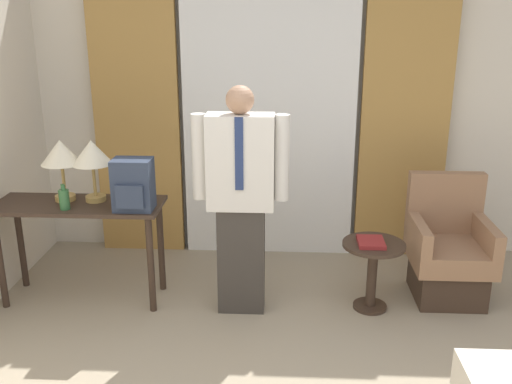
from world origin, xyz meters
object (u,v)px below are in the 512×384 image
object	(u,v)px
backpack	(133,185)
side_table	(373,264)
armchair	(448,254)
desk	(80,220)
person	(241,195)
bottle_near_edge	(64,199)
table_lamp_right	(92,155)
book	(371,242)
table_lamp_left	(61,155)

from	to	relation	value
backpack	side_table	distance (m)	1.82
armchair	side_table	bearing A→B (deg)	-158.32
desk	person	world-z (taller)	person
bottle_near_edge	armchair	size ratio (longest dim) A/B	0.20
table_lamp_right	side_table	bearing A→B (deg)	-3.20
person	book	distance (m)	1.00
armchair	backpack	bearing A→B (deg)	-172.58
bottle_near_edge	armchair	bearing A→B (deg)	6.52
side_table	table_lamp_right	bearing A→B (deg)	176.80
side_table	book	world-z (taller)	book
table_lamp_left	armchair	world-z (taller)	table_lamp_left
table_lamp_left	table_lamp_right	bearing A→B (deg)	0.00
backpack	book	xyz separation A→B (m)	(1.69, 0.04, -0.42)
desk	book	bearing A→B (deg)	-1.74
armchair	side_table	xyz separation A→B (m)	(-0.61, -0.24, 0.01)
backpack	armchair	bearing A→B (deg)	7.42
armchair	book	xyz separation A→B (m)	(-0.63, -0.26, 0.19)
book	backpack	bearing A→B (deg)	-178.48
person	armchair	size ratio (longest dim) A/B	1.78
backpack	armchair	world-z (taller)	backpack
desk	table_lamp_left	distance (m)	0.50
table_lamp_left	person	xyz separation A→B (m)	(1.33, -0.17, -0.23)
table_lamp_left	side_table	distance (m)	2.41
backpack	person	size ratio (longest dim) A/B	0.22
desk	bottle_near_edge	world-z (taller)	bottle_near_edge
table_lamp_left	table_lamp_right	world-z (taller)	same
armchair	desk	bearing A→B (deg)	-176.04
backpack	side_table	size ratio (longest dim) A/B	0.71
side_table	armchair	bearing A→B (deg)	21.68
side_table	book	size ratio (longest dim) A/B	2.33
table_lamp_left	person	world-z (taller)	person
table_lamp_right	armchair	size ratio (longest dim) A/B	0.49
desk	backpack	world-z (taller)	backpack
bottle_near_edge	book	xyz separation A→B (m)	(2.19, 0.06, -0.31)
table_lamp_left	backpack	bearing A→B (deg)	-17.27
backpack	book	distance (m)	1.74
person	armchair	distance (m)	1.68
desk	book	distance (m)	2.15
person	book	xyz separation A→B (m)	(0.93, 0.04, -0.36)
armchair	side_table	world-z (taller)	armchair
table_lamp_left	person	size ratio (longest dim) A/B	0.28
desk	book	world-z (taller)	desk
armchair	book	size ratio (longest dim) A/B	4.15
backpack	book	size ratio (longest dim) A/B	1.65
table_lamp_right	book	distance (m)	2.11
bottle_near_edge	table_lamp_right	bearing A→B (deg)	50.80
table_lamp_right	side_table	world-z (taller)	table_lamp_right
table_lamp_right	bottle_near_edge	distance (m)	0.37
table_lamp_left	backpack	distance (m)	0.62
desk	person	bearing A→B (deg)	-5.01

